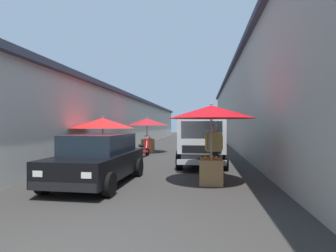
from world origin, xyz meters
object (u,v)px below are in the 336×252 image
object	(u,v)px
fruit_stall_near_right	(102,127)
vendor_by_crates	(214,147)
delivery_truck	(202,142)
fruit_stall_far_right	(211,121)
parked_scooter	(144,148)
fruit_stall_near_left	(147,125)
hatchback_car	(99,159)

from	to	relation	value
fruit_stall_near_right	vendor_by_crates	size ratio (longest dim) A/B	1.59
delivery_truck	vendor_by_crates	xyz separation A→B (m)	(-1.92, -0.40, -0.06)
fruit_stall_near_right	fruit_stall_far_right	size ratio (longest dim) A/B	1.07
vendor_by_crates	parked_scooter	distance (m)	6.27
fruit_stall_far_right	parked_scooter	size ratio (longest dim) A/B	1.48
fruit_stall_near_left	delivery_truck	size ratio (longest dim) A/B	0.52
hatchback_car	fruit_stall_far_right	bearing A→B (deg)	-84.13
fruit_stall_near_right	delivery_truck	distance (m)	4.25
fruit_stall_near_left	parked_scooter	world-z (taller)	fruit_stall_near_left
fruit_stall_near_left	vendor_by_crates	size ratio (longest dim) A/B	1.53
fruit_stall_near_right	vendor_by_crates	distance (m)	4.94
hatchback_car	vendor_by_crates	world-z (taller)	vendor_by_crates
delivery_truck	vendor_by_crates	distance (m)	1.96
parked_scooter	hatchback_car	bearing A→B (deg)	-178.54
fruit_stall_near_right	fruit_stall_far_right	world-z (taller)	fruit_stall_far_right
vendor_by_crates	parked_scooter	bearing A→B (deg)	35.12
delivery_truck	vendor_by_crates	size ratio (longest dim) A/B	2.93
fruit_stall_near_left	vendor_by_crates	xyz separation A→B (m)	(-7.20, -3.86, -0.72)
fruit_stall_near_left	hatchback_car	world-z (taller)	fruit_stall_near_left
parked_scooter	fruit_stall_near_left	bearing A→B (deg)	7.20
fruit_stall_near_right	delivery_truck	xyz separation A→B (m)	(0.23, -4.20, -0.59)
fruit_stall_far_right	fruit_stall_near_right	bearing A→B (deg)	56.69
fruit_stall_near_left	fruit_stall_far_right	distance (m)	9.24
fruit_stall_far_right	vendor_by_crates	bearing A→B (deg)	-5.65
fruit_stall_far_right	vendor_by_crates	size ratio (longest dim) A/B	1.48
delivery_truck	parked_scooter	distance (m)	4.55
vendor_by_crates	fruit_stall_far_right	bearing A→B (deg)	174.35
vendor_by_crates	fruit_stall_near_left	bearing A→B (deg)	28.18
fruit_stall_far_right	hatchback_car	world-z (taller)	fruit_stall_far_right
fruit_stall_far_right	parked_scooter	world-z (taller)	fruit_stall_far_right
hatchback_car	vendor_by_crates	distance (m)	3.78
fruit_stall_near_left	hatchback_car	bearing A→B (deg)	-177.17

